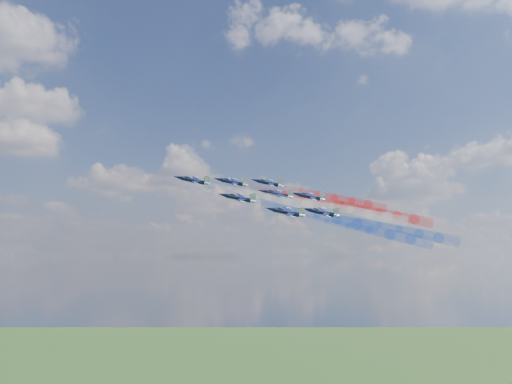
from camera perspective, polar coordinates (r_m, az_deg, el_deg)
jet_lead at (r=168.08m, az=-6.05°, el=1.10°), size 13.64×12.74×7.64m
trail_lead at (r=169.25m, az=1.21°, el=-0.45°), size 32.06×18.65×11.26m
jet_inner_left at (r=158.47m, az=-1.66°, el=-0.60°), size 13.64×12.74×7.64m
trail_inner_left at (r=161.48m, az=5.93°, el=-2.21°), size 32.06×18.65×11.26m
jet_inner_right at (r=177.05m, az=-2.29°, el=0.95°), size 13.64×12.74×7.64m
trail_inner_right at (r=179.55m, az=4.54°, el=-0.52°), size 32.06×18.65×11.26m
jet_outer_left at (r=150.29m, az=2.99°, el=-1.98°), size 13.64×12.74×7.64m
trail_outer_left at (r=155.16m, az=10.84°, el=-3.60°), size 32.06×18.65×11.26m
jet_center_third at (r=169.89m, az=2.06°, el=-0.21°), size 13.64×12.74×7.64m
trail_center_third at (r=174.12m, az=9.05°, el=-1.71°), size 32.06×18.65×11.26m
jet_outer_right at (r=187.54m, az=1.20°, el=0.87°), size 13.64×12.74×7.64m
trail_outer_right at (r=191.25m, az=7.57°, el=-0.52°), size 32.06×18.65×11.26m
jet_rear_left at (r=160.34m, az=6.42°, el=-1.98°), size 13.64×12.74×7.64m
trail_rear_left at (r=166.34m, az=13.65°, el=-3.49°), size 32.06×18.65×11.26m
jet_rear_right at (r=178.66m, az=5.20°, el=-0.46°), size 13.64×12.74×7.64m
trail_rear_right at (r=183.97m, az=11.76°, el=-1.87°), size 32.06×18.65×11.26m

